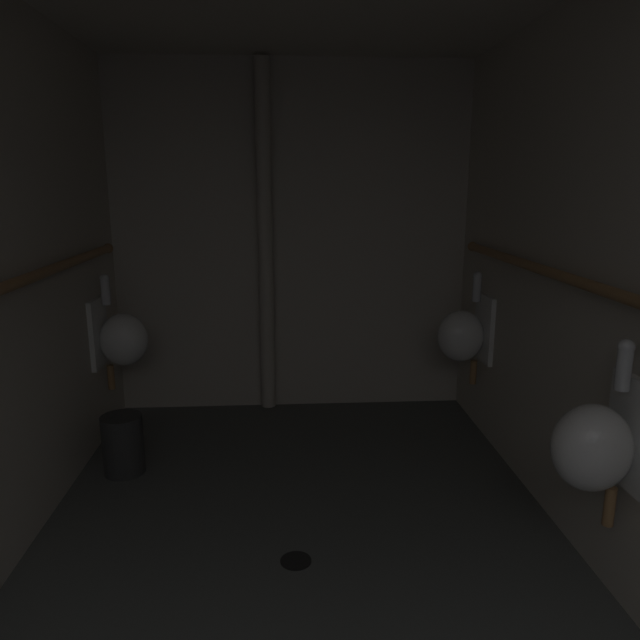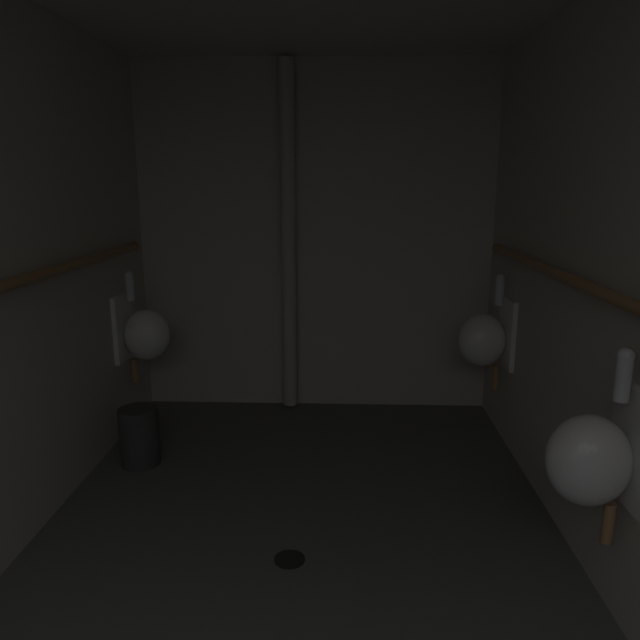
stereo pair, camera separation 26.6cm
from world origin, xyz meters
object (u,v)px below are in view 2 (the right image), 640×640
at_px(urinal_left_mid, 144,333).
at_px(urinal_right_mid, 594,457).
at_px(urinal_right_far, 486,338).
at_px(standpipe_back_wall, 288,242).
at_px(floor_drain, 290,559).
at_px(waste_bin, 140,436).

xyz_separation_m(urinal_left_mid, urinal_right_mid, (2.22, -1.72, 0.00)).
xyz_separation_m(urinal_right_far, standpipe_back_wall, (-1.30, 0.48, 0.56)).
relative_size(urinal_left_mid, urinal_right_mid, 1.00).
xyz_separation_m(standpipe_back_wall, floor_drain, (0.16, -1.84, -1.23)).
relative_size(urinal_left_mid, floor_drain, 5.39).
distance_m(urinal_right_far, waste_bin, 2.22).
bearing_deg(standpipe_back_wall, floor_drain, -85.10).
height_order(urinal_left_mid, floor_drain, urinal_left_mid).
bearing_deg(urinal_left_mid, urinal_right_far, -1.23).
xyz_separation_m(floor_drain, waste_bin, (-0.97, 0.90, 0.17)).
bearing_deg(urinal_right_mid, floor_drain, 164.27).
height_order(urinal_right_mid, urinal_right_far, same).
height_order(standpipe_back_wall, floor_drain, standpipe_back_wall).
xyz_separation_m(urinal_right_mid, urinal_right_far, (0.00, 1.68, 0.00)).
distance_m(urinal_left_mid, standpipe_back_wall, 1.16).
bearing_deg(urinal_left_mid, standpipe_back_wall, 25.18).
relative_size(urinal_left_mid, urinal_right_far, 1.00).
distance_m(urinal_left_mid, floor_drain, 1.90).
xyz_separation_m(urinal_right_mid, floor_drain, (-1.14, 0.32, -0.67)).
height_order(urinal_right_far, floor_drain, urinal_right_far).
relative_size(urinal_right_mid, waste_bin, 2.18).
distance_m(urinal_left_mid, urinal_right_mid, 2.81).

